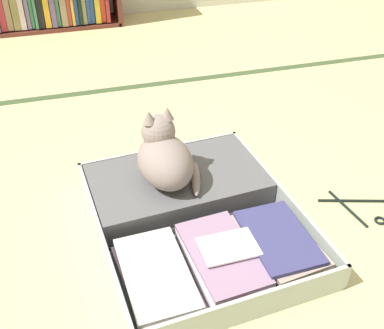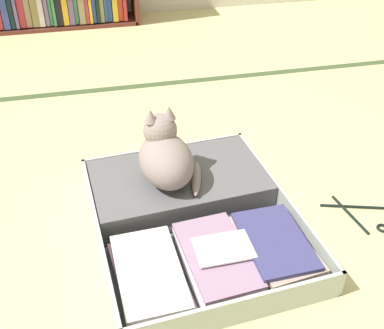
% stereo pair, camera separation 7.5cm
% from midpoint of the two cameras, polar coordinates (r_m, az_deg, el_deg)
% --- Properties ---
extents(ground_plane, '(10.00, 10.00, 0.00)m').
position_cam_midpoint_polar(ground_plane, '(1.62, -0.00, -8.56)').
color(ground_plane, '#CBC186').
extents(tatami_border, '(4.80, 0.05, 0.00)m').
position_cam_midpoint_polar(tatami_border, '(2.58, -5.89, 9.30)').
color(tatami_border, '#3E5230').
rests_on(tatami_border, ground_plane).
extents(open_suitcase, '(0.71, 0.84, 0.10)m').
position_cam_midpoint_polar(open_suitcase, '(1.64, 1.36, -5.88)').
color(open_suitcase, '#B0BCB2').
rests_on(open_suitcase, ground_plane).
extents(black_cat, '(0.25, 0.28, 0.27)m').
position_cam_midpoint_polar(black_cat, '(1.64, -1.94, 1.03)').
color(black_cat, gray).
rests_on(black_cat, open_suitcase).
extents(clothes_hanger, '(0.37, 0.25, 0.01)m').
position_cam_midpoint_polar(clothes_hanger, '(1.83, 22.43, -5.55)').
color(clothes_hanger, black).
rests_on(clothes_hanger, ground_plane).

